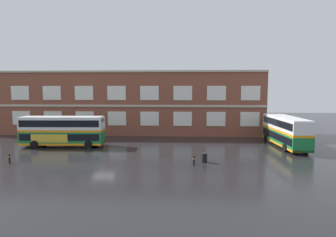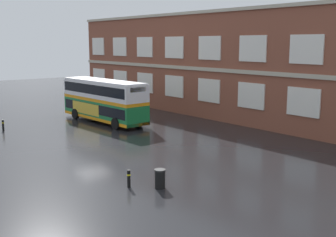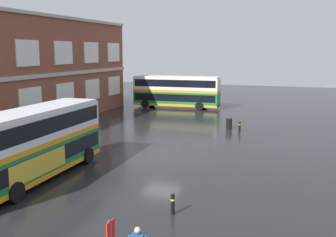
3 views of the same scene
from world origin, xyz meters
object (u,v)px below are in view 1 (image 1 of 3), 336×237
station_litter_bin (204,158)px  safety_bollard_east (9,159)px  double_decker_middle (285,131)px  double_decker_near (63,131)px  safety_bollard_west (194,161)px

station_litter_bin → safety_bollard_east: size_ratio=1.08×
double_decker_middle → double_decker_near: bearing=-177.2°
station_litter_bin → safety_bollard_west: (-1.17, -1.20, -0.03)m
double_decker_near → double_decker_middle: 30.15m
station_litter_bin → safety_bollard_west: 1.67m
double_decker_near → safety_bollard_east: 9.39m
double_decker_near → double_decker_middle: size_ratio=1.00×
double_decker_middle → station_litter_bin: double_decker_middle is taller
station_litter_bin → safety_bollard_east: bearing=-176.1°
safety_bollard_west → double_decker_middle: bearing=39.0°
safety_bollard_west → station_litter_bin: bearing=45.7°
safety_bollard_west → safety_bollard_east: 19.43m
double_decker_middle → safety_bollard_west: (-12.68, -10.28, -1.66)m
double_decker_near → double_decker_middle: (30.12, 1.47, 0.00)m
double_decker_near → double_decker_middle: same height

